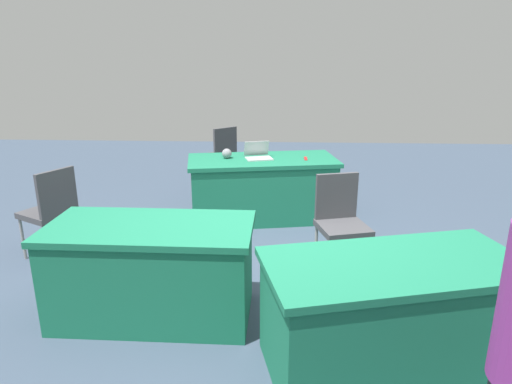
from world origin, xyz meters
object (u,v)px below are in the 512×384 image
object	(u,v)px
scissors_red	(306,158)
chair_tucked_left	(221,152)
chair_tucked_right	(340,218)
yarn_ball	(227,153)
chair_near_front	(51,208)
table_mid_left	(391,315)
table_foreground	(262,188)
table_back_left	(153,271)
laptop_silver	(258,155)

from	to	relation	value
scissors_red	chair_tucked_left	bearing A→B (deg)	-137.96
chair_tucked_right	yarn_ball	bearing A→B (deg)	-63.97
chair_near_front	chair_tucked_right	xyz separation A→B (m)	(-2.88, 0.13, -0.01)
table_mid_left	yarn_ball	distance (m)	3.21
table_mid_left	chair_tucked_left	xyz separation A→B (m)	(1.65, -4.28, 0.15)
chair_near_front	chair_tucked_left	world-z (taller)	chair_near_front
table_foreground	table_back_left	bearing A→B (deg)	71.25
yarn_ball	scissors_red	size ratio (longest dim) A/B	0.68
chair_tucked_left	laptop_silver	distance (m)	1.58
table_back_left	chair_tucked_right	distance (m)	1.81
chair_tucked_left	chair_tucked_right	distance (m)	3.23
laptop_silver	table_foreground	bearing A→B (deg)	162.29
chair_tucked_left	yarn_ball	distance (m)	1.47
table_foreground	scissors_red	world-z (taller)	scissors_red
table_mid_left	chair_near_front	distance (m)	3.41
table_back_left	chair_near_front	size ratio (longest dim) A/B	1.67
table_mid_left	yarn_ball	xyz separation A→B (m)	(1.39, -2.86, 0.45)
table_back_left	yarn_ball	xyz separation A→B (m)	(-0.34, -2.31, 0.45)
yarn_ball	table_back_left	bearing A→B (deg)	81.60
table_mid_left	chair_near_front	size ratio (longest dim) A/B	1.90
table_back_left	chair_near_front	xyz separation A→B (m)	(1.30, -1.00, 0.16)
chair_tucked_left	chair_tucked_right	xyz separation A→B (m)	(-1.50, 2.86, -0.00)
chair_near_front	yarn_ball	size ratio (longest dim) A/B	7.86
table_back_left	yarn_ball	distance (m)	2.38
chair_tucked_right	yarn_ball	distance (m)	1.93
table_foreground	yarn_ball	xyz separation A→B (m)	(0.44, 0.00, 0.45)
table_mid_left	yarn_ball	size ratio (longest dim) A/B	14.91
chair_near_front	chair_tucked_left	xyz separation A→B (m)	(-1.38, -2.73, -0.01)
table_mid_left	chair_tucked_right	world-z (taller)	chair_tucked_right
table_foreground	table_mid_left	world-z (taller)	same
chair_near_front	yarn_ball	distance (m)	2.12
table_back_left	chair_near_front	bearing A→B (deg)	-37.73
chair_tucked_left	table_foreground	bearing A→B (deg)	-106.43
chair_near_front	chair_tucked_right	bearing A→B (deg)	-64.48
chair_tucked_left	table_mid_left	bearing A→B (deg)	-111.77
table_mid_left	yarn_ball	bearing A→B (deg)	-64.03
chair_tucked_left	scissors_red	distance (m)	1.89
chair_tucked_right	scissors_red	bearing A→B (deg)	-94.76
table_mid_left	laptop_silver	size ratio (longest dim) A/B	4.71
table_foreground	chair_near_front	xyz separation A→B (m)	(2.08, 1.31, 0.16)
yarn_ball	scissors_red	world-z (taller)	yarn_ball
table_mid_left	table_foreground	bearing A→B (deg)	-71.68
table_back_left	laptop_silver	bearing A→B (deg)	-107.58
table_mid_left	chair_tucked_right	bearing A→B (deg)	-83.82
table_back_left	chair_tucked_right	bearing A→B (deg)	-151.16
chair_tucked_right	laptop_silver	size ratio (longest dim) A/B	2.46
table_mid_left	laptop_silver	bearing A→B (deg)	-70.76
table_mid_left	table_back_left	distance (m)	1.82
table_foreground	laptop_silver	world-z (taller)	laptop_silver
chair_tucked_left	yarn_ball	world-z (taller)	chair_tucked_left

